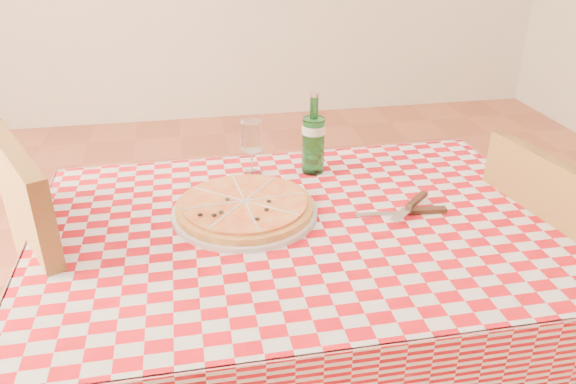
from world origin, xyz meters
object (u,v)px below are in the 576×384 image
dining_table (300,257)px  water_bottle (313,133)px  chair_near (551,280)px  chair_far (2,312)px  wine_glass (252,148)px  pizza_plate (245,206)px

dining_table → water_bottle: 0.38m
chair_near → water_bottle: 0.79m
dining_table → chair_far: 0.75m
dining_table → chair_far: (-0.75, 0.04, -0.10)m
dining_table → wine_glass: 0.37m
pizza_plate → water_bottle: 0.33m
water_bottle → wine_glass: 0.18m
pizza_plate → wine_glass: (0.05, 0.23, 0.06)m
chair_near → chair_far: (-1.46, 0.08, 0.04)m
chair_near → water_bottle: size_ratio=3.77×
chair_far → pizza_plate: 0.66m
dining_table → pizza_plate: 0.19m
chair_near → chair_far: size_ratio=0.93×
pizza_plate → wine_glass: wine_glass is taller
dining_table → wine_glass: size_ratio=7.27×
water_bottle → chair_near: bearing=-28.7°
dining_table → chair_near: chair_near is taller
dining_table → water_bottle: water_bottle is taller
chair_near → dining_table: bearing=168.4°
chair_far → water_bottle: size_ratio=4.06×
chair_far → wine_glass: (0.67, 0.27, 0.28)m
water_bottle → chair_far: bearing=-163.4°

